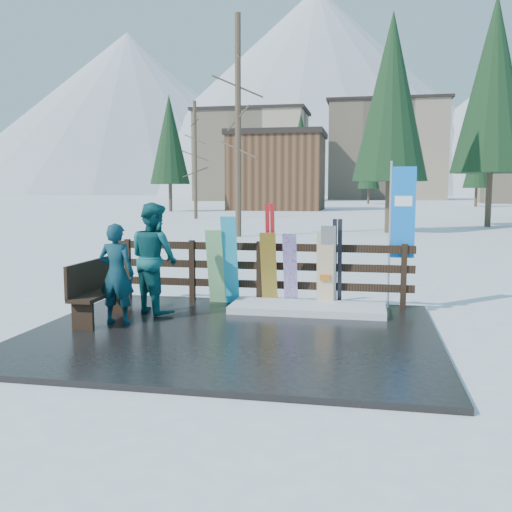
% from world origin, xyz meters
% --- Properties ---
extents(ground, '(700.00, 700.00, 0.00)m').
position_xyz_m(ground, '(0.00, 0.00, 0.00)').
color(ground, white).
rests_on(ground, ground).
extents(deck, '(6.00, 5.00, 0.08)m').
position_xyz_m(deck, '(0.00, 0.00, 0.04)').
color(deck, black).
rests_on(deck, ground).
extents(fence, '(5.60, 0.10, 1.15)m').
position_xyz_m(fence, '(0.00, 2.20, 0.74)').
color(fence, black).
rests_on(fence, deck).
extents(snow_patch, '(2.65, 1.00, 0.12)m').
position_xyz_m(snow_patch, '(0.96, 1.60, 0.14)').
color(snow_patch, white).
rests_on(snow_patch, deck).
extents(bench, '(0.41, 1.50, 0.97)m').
position_xyz_m(bench, '(-2.29, 0.25, 0.60)').
color(bench, black).
rests_on(bench, deck).
extents(snowboard_0, '(0.28, 0.33, 1.63)m').
position_xyz_m(snowboard_0, '(-0.51, 1.98, 0.89)').
color(snowboard_0, '#25ABD2').
rests_on(snowboard_0, deck).
extents(snowboard_1, '(0.30, 0.33, 1.38)m').
position_xyz_m(snowboard_1, '(-0.78, 1.98, 0.77)').
color(snowboard_1, silver).
rests_on(snowboard_1, deck).
extents(snowboard_2, '(0.28, 0.34, 1.34)m').
position_xyz_m(snowboard_2, '(0.22, 1.98, 0.75)').
color(snowboard_2, gold).
rests_on(snowboard_2, deck).
extents(snowboard_3, '(0.25, 0.39, 1.34)m').
position_xyz_m(snowboard_3, '(0.61, 1.98, 0.75)').
color(snowboard_3, silver).
rests_on(snowboard_3, deck).
extents(snowboard_4, '(0.26, 0.26, 1.48)m').
position_xyz_m(snowboard_4, '(1.29, 1.98, 0.82)').
color(snowboard_4, black).
rests_on(snowboard_4, deck).
extents(snowboard_5, '(0.30, 0.21, 1.35)m').
position_xyz_m(snowboard_5, '(1.23, 1.98, 0.76)').
color(snowboard_5, white).
rests_on(snowboard_5, deck).
extents(ski_pair_a, '(0.16, 0.20, 1.86)m').
position_xyz_m(ski_pair_a, '(0.23, 2.05, 1.01)').
color(ski_pair_a, '#A91419').
rests_on(ski_pair_a, deck).
extents(ski_pair_b, '(0.17, 0.29, 1.59)m').
position_xyz_m(ski_pair_b, '(1.44, 2.05, 0.88)').
color(ski_pair_b, black).
rests_on(ski_pair_b, deck).
extents(rental_flag, '(0.45, 0.04, 2.60)m').
position_xyz_m(rental_flag, '(2.51, 2.25, 1.69)').
color(rental_flag, silver).
rests_on(rental_flag, deck).
extents(person_front, '(0.59, 0.39, 1.58)m').
position_xyz_m(person_front, '(-1.89, 0.16, 0.87)').
color(person_front, '#0F4A49').
rests_on(person_front, deck).
extents(person_back, '(1.16, 1.11, 1.89)m').
position_xyz_m(person_back, '(-1.61, 1.03, 1.02)').
color(person_back, '#115459').
rests_on(person_back, deck).
extents(resort_buildings, '(73.00, 87.60, 22.60)m').
position_xyz_m(resort_buildings, '(1.03, 115.41, 9.81)').
color(resort_buildings, tan).
rests_on(resort_buildings, ground).
extents(trees, '(42.16, 68.89, 14.36)m').
position_xyz_m(trees, '(4.48, 45.73, 6.00)').
color(trees, '#382B1E').
rests_on(trees, ground).
extents(mountains, '(520.00, 260.00, 120.00)m').
position_xyz_m(mountains, '(-10.50, 328.41, 50.20)').
color(mountains, white).
rests_on(mountains, ground).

